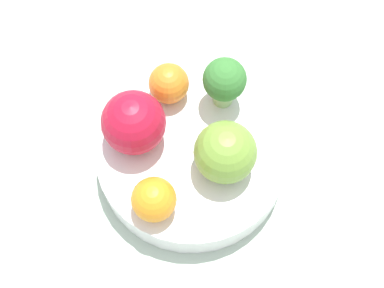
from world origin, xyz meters
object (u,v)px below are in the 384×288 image
Objects in this scene: broccoli at (222,80)px; orange_back at (169,84)px; apple_green at (134,123)px; orange_front at (157,201)px; apple_red at (224,155)px; bowl at (192,156)px.

orange_back is at bearing 23.67° from broccoli.
broccoli reaches higher than orange_back.
orange_back is (-0.00, -0.06, -0.01)m from apple_green.
orange_front is (-0.01, 0.14, -0.02)m from broccoli.
apple_red is 1.45× the size of orange_back.
bowl is 3.23× the size of apple_red.
orange_front is (-0.00, 0.07, 0.04)m from bowl.
broccoli is 1.02× the size of apple_red.
orange_front and orange_back have the same top height.
orange_front is (0.03, 0.07, -0.01)m from apple_red.
bowl is at bearing -4.92° from apple_red.
apple_red is at bearing -115.44° from orange_front.
bowl is 3.09× the size of apple_green.
broccoli reaches higher than orange_front.
broccoli is (0.00, -0.06, 0.06)m from bowl.
apple_red is at bearing 119.64° from broccoli.
broccoli is at bearing -122.89° from apple_green.
bowl is at bearing -86.86° from orange_front.
bowl is at bearing -162.88° from apple_green.
bowl is at bearing 92.11° from broccoli.
apple_green is at bearing 86.85° from orange_back.
bowl is at bearing 140.38° from orange_back.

